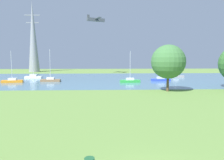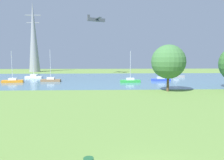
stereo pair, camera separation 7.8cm
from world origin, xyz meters
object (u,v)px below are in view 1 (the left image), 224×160
Objects in this scene: sailboat_blue at (161,79)px; sailboat_orange at (12,81)px; sailboat_brown at (51,80)px; light_aircraft at (96,20)px; sailboat_white at (34,77)px; electricity_pylon at (33,37)px; sailboat_gray at (176,76)px; sailboat_green at (130,81)px; tree_west_far at (168,62)px.

sailboat_orange is (-36.72, -1.93, 0.01)m from sailboat_blue.
light_aircraft is at bearing 64.79° from sailboat_brown.
sailboat_orange is (-8.73, -1.69, -0.01)m from sailboat_brown.
electricity_pylon is (-8.50, 27.80, 14.03)m from sailboat_white.
sailboat_blue is (-7.29, -9.51, -0.02)m from sailboat_gray.
sailboat_brown is at bearing 172.46° from sailboat_green.
sailboat_orange is (-44.01, -11.45, -0.01)m from sailboat_gray.
sailboat_gray is 0.28× the size of electricity_pylon.
sailboat_blue is at bearing -52.43° from light_aircraft.
sailboat_green is at bearing -141.59° from sailboat_gray.
sailboat_white is 28.94m from sailboat_green.
sailboat_blue is 0.80× the size of tree_west_far.
sailboat_orange reaches higher than sailboat_blue.
light_aircraft reaches higher than sailboat_gray.
tree_west_far is at bearing -112.18° from sailboat_gray.
sailboat_brown is at bearing -66.96° from electricity_pylon.
sailboat_gray is at bearing -27.70° from electricity_pylon.
sailboat_blue is (34.98, -8.36, 0.01)m from sailboat_white.
sailboat_brown is 31.34m from light_aircraft.
sailboat_orange reaches higher than sailboat_white.
electricity_pylon reaches higher than sailboat_orange.
tree_west_far reaches higher than sailboat_gray.
sailboat_green is at bearing -161.03° from sailboat_blue.
sailboat_blue is at bearing 78.80° from tree_west_far.
tree_west_far is at bearing -52.49° from electricity_pylon.
tree_west_far reaches higher than sailboat_green.
electricity_pylon reaches higher than light_aircraft.
sailboat_brown reaches higher than sailboat_green.
sailboat_green is at bearing -47.96° from electricity_pylon.
sailboat_white is 40.49m from tree_west_far.
sailboat_white is at bearing 80.41° from sailboat_orange.
sailboat_gray is 45.47m from sailboat_orange.
tree_west_far is at bearing -70.05° from light_aircraft.
sailboat_orange is 36.40m from light_aircraft.
electricity_pylon reaches higher than sailboat_brown.
sailboat_orange is at bearing -99.59° from sailboat_white.
tree_west_far is (33.49, -14.35, 4.85)m from sailboat_orange.
sailboat_gray is 1.21× the size of sailboat_blue.
sailboat_white is 0.65× the size of tree_west_far.
sailboat_gray is 28.27m from tree_west_far.
sailboat_orange is at bearing -165.42° from sailboat_gray.
electricity_pylon is at bearing 140.25° from sailboat_blue.
sailboat_green is at bearing -22.81° from sailboat_white.
tree_west_far is at bearing -69.28° from sailboat_green.
light_aircraft is at bearing 51.49° from sailboat_orange.
light_aircraft is (26.19, -13.68, 4.73)m from electricity_pylon.
sailboat_brown is 27.99m from sailboat_blue.
sailboat_green is 0.99× the size of sailboat_orange.
sailboat_blue is 0.88× the size of sailboat_green.
sailboat_orange is at bearing -128.51° from light_aircraft.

